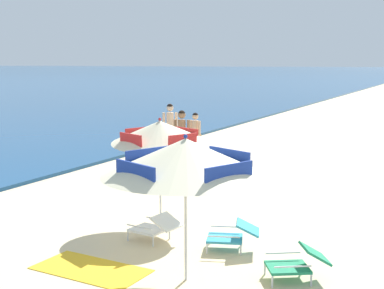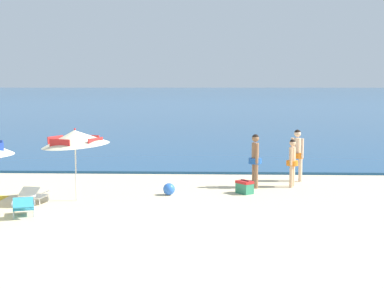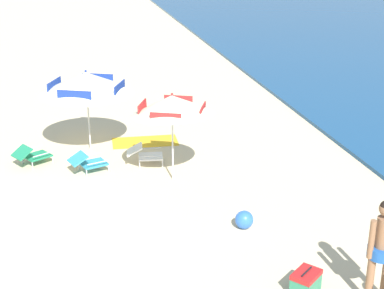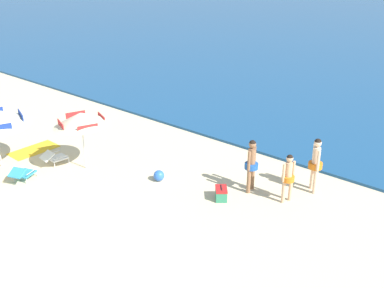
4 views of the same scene
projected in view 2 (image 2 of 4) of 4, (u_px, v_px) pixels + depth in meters
name	position (u px, v px, depth m)	size (l,w,h in m)	color
ground_plane	(150.00, 258.00, 10.51)	(800.00, 800.00, 0.00)	beige
ocean_water	(210.00, 90.00, 417.81)	(800.00, 800.00, 0.10)	navy
beach_umbrella_striped_second	(75.00, 138.00, 15.53)	(2.57, 2.55, 2.14)	silver
lounge_chair_under_umbrella	(33.00, 195.00, 15.24)	(0.64, 0.95, 0.52)	white
lounge_chair_facing_sea	(23.00, 206.00, 13.82)	(0.79, 1.01, 0.52)	teal
person_standing_near_shore	(255.00, 157.00, 17.69)	(0.43, 0.52, 1.76)	#8C6042
person_standing_beside	(297.00, 151.00, 18.88)	(0.44, 0.44, 1.81)	beige
person_wading_in	(292.00, 159.00, 17.79)	(0.39, 0.45, 1.58)	#D8A87F
cooler_box	(245.00, 187.00, 16.77)	(0.59, 0.60, 0.43)	#2D7F5B
beach_ball	(169.00, 189.00, 16.54)	(0.37, 0.37, 0.37)	blue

